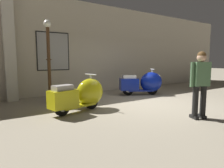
{
  "coord_description": "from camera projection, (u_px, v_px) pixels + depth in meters",
  "views": [
    {
      "loc": [
        -4.6,
        -4.73,
        1.45
      ],
      "look_at": [
        -0.81,
        1.01,
        0.61
      ],
      "focal_mm": 31.39,
      "sensor_mm": 36.0,
      "label": 1
    }
  ],
  "objects": [
    {
      "name": "scooter_1",
      "position": [
        144.0,
        83.0,
        8.15
      ],
      "size": [
        1.83,
        1.22,
        1.09
      ],
      "rotation": [
        0.0,
        0.0,
        -0.44
      ],
      "color": "black",
      "rests_on": "ground"
    },
    {
      "name": "showroom_back_wall",
      "position": [
        97.0,
        49.0,
        9.04
      ],
      "size": [
        18.0,
        0.63,
        3.95
      ],
      "color": "#BCB29E",
      "rests_on": "ground"
    },
    {
      "name": "visitor_0",
      "position": [
        200.0,
        80.0,
        4.78
      ],
      "size": [
        0.53,
        0.36,
        1.66
      ],
      "rotation": [
        0.0,
        0.0,
        1.22
      ],
      "color": "black",
      "rests_on": "ground"
    },
    {
      "name": "lamppost",
      "position": [
        49.0,
        62.0,
        6.53
      ],
      "size": [
        0.28,
        0.28,
        2.75
      ],
      "color": "#472D19",
      "rests_on": "ground"
    },
    {
      "name": "scooter_0",
      "position": [
        83.0,
        95.0,
        5.55
      ],
      "size": [
        1.78,
        0.86,
        1.05
      ],
      "rotation": [
        0.0,
        0.0,
        0.22
      ],
      "color": "black",
      "rests_on": "ground"
    },
    {
      "name": "ground_plane",
      "position": [
        149.0,
        103.0,
        6.61
      ],
      "size": [
        60.0,
        60.0,
        0.0
      ],
      "primitive_type": "plane",
      "color": "gray"
    }
  ]
}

